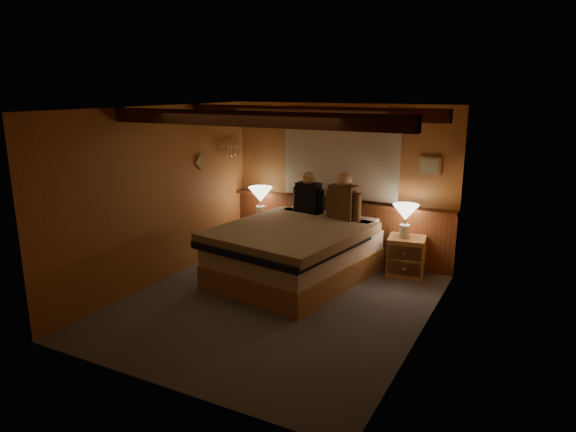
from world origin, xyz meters
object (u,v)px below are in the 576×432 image
Objects in this scene: nightstand_left at (260,234)px; nightstand_right at (406,256)px; person_right at (343,200)px; duffel_bag at (264,248)px; lamp_left at (260,196)px; person_left at (309,195)px; bed at (295,252)px; lamp_right at (406,214)px.

nightstand_right reaches higher than nightstand_left.
person_right is 1.41× the size of duffel_bag.
person_left is at bearing -3.39° from lamp_left.
nightstand_right is (1.34, 0.89, -0.12)m from bed.
person_right reaches higher than person_left.
lamp_left is 0.72× the size of person_right.
person_left is 1.13m from duffel_bag.
nightstand_left is at bearing -177.27° from person_left.
nightstand_left is 0.87× the size of person_left.
nightstand_right is 1.14× the size of duffel_bag.
person_left is at bearing 171.50° from nightstand_right.
bed reaches higher than duffel_bag.
duffel_bag is (-1.32, -0.05, -0.90)m from person_right.
bed is at bearing -40.44° from lamp_left.
nightstand_right is 2.52m from lamp_left.
duffel_bag is at bearing -52.49° from lamp_left.
duffel_bag is at bearing -165.83° from person_right.
lamp_left is at bearing 113.40° from nightstand_left.
lamp_right is 1.52m from person_left.
nightstand_right is 1.72m from person_left.
lamp_left is at bearing 170.23° from nightstand_right.
lamp_right reaches higher than bed.
lamp_right is 0.90m from person_right.
nightstand_left is 1.12× the size of duffel_bag.
person_right reaches higher than bed.
nightstand_left is at bearing -174.99° from person_right.
nightstand_right is 1.21m from person_right.
nightstand_left is at bearing 171.19° from nightstand_right.
person_right reaches higher than nightstand_right.
duffel_bag is at bearing -174.69° from lamp_right.
nightstand_right is 1.20× the size of lamp_right.
nightstand_left is 0.34m from duffel_bag.
person_left is at bearing 7.86° from duffel_bag.
duffel_bag is (0.20, -0.24, -0.13)m from nightstand_left.
bed is at bearing -72.95° from person_left.
lamp_left is at bearing 116.98° from duffel_bag.
person_right reaches higher than lamp_right.
lamp_right is (1.30, 0.87, 0.50)m from bed.
lamp_right is 2.33m from duffel_bag.
nightstand_right is 0.81× the size of person_right.
nightstand_right is 0.89× the size of person_left.
nightstand_right reaches higher than duffel_bag.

